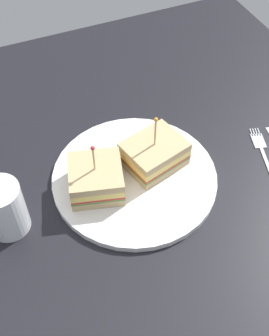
% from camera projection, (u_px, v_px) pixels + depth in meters
% --- Properties ---
extents(ground_plane, '(0.95, 0.95, 0.02)m').
position_uv_depth(ground_plane, '(134.00, 183.00, 0.76)').
color(ground_plane, black).
extents(plate, '(0.28, 0.28, 0.01)m').
position_uv_depth(plate, '(134.00, 178.00, 0.75)').
color(plate, white).
rests_on(plate, ground_plane).
extents(sandwich_half_front, '(0.10, 0.11, 0.11)m').
position_uv_depth(sandwich_half_front, '(154.00, 154.00, 0.74)').
color(sandwich_half_front, tan).
rests_on(sandwich_half_front, plate).
extents(sandwich_half_back, '(0.10, 0.10, 0.10)m').
position_uv_depth(sandwich_half_back, '(95.00, 177.00, 0.71)').
color(sandwich_half_back, tan).
rests_on(sandwich_half_back, plate).
extents(drink_glass, '(0.06, 0.06, 0.09)m').
position_uv_depth(drink_glass, '(5.00, 210.00, 0.66)').
color(drink_glass, beige).
rests_on(drink_glass, ground_plane).
extents(fork, '(0.13, 0.05, 0.00)m').
position_uv_depth(fork, '(261.00, 147.00, 0.80)').
color(fork, silver).
rests_on(fork, ground_plane).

